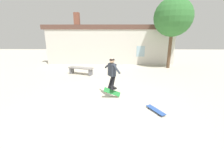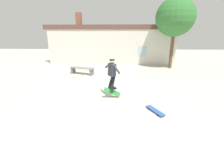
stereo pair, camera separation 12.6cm
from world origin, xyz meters
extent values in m
plane|color=beige|center=(0.00, 0.00, 0.00)|extent=(40.00, 40.00, 0.00)
cube|color=beige|center=(0.00, 7.84, 1.51)|extent=(11.14, 0.40, 3.02)
cube|color=brown|center=(0.00, 7.84, 3.21)|extent=(11.70, 0.52, 0.39)
cube|color=brown|center=(-2.79, 7.84, 3.89)|extent=(0.44, 0.44, 0.96)
cube|color=#99B7C6|center=(2.65, 7.63, 1.19)|extent=(0.70, 0.02, 0.90)
cylinder|color=brown|center=(4.74, 6.53, 1.40)|extent=(0.26, 0.26, 2.80)
sphere|color=#337033|center=(4.74, 6.53, 3.87)|extent=(2.84, 2.84, 2.84)
cube|color=gray|center=(-1.91, 4.44, 0.46)|extent=(1.78, 1.00, 0.08)
cube|color=slate|center=(-2.61, 4.68, 0.21)|extent=(0.24, 0.41, 0.42)
cube|color=slate|center=(-1.21, 4.19, 0.21)|extent=(0.24, 0.41, 0.42)
cube|color=#282D38|center=(0.28, 0.68, 1.27)|extent=(0.38, 0.42, 0.54)
sphere|color=tan|center=(0.28, 0.68, 1.66)|extent=(0.29, 0.29, 0.21)
ellipsoid|color=black|center=(0.28, 0.68, 1.70)|extent=(0.30, 0.30, 0.12)
cylinder|color=black|center=(0.24, 0.75, 0.74)|extent=(0.32, 0.20, 0.66)
cube|color=black|center=(0.26, 0.76, 0.45)|extent=(0.27, 0.22, 0.07)
cylinder|color=black|center=(0.33, 0.60, 0.74)|extent=(0.27, 0.28, 0.66)
cube|color=black|center=(0.35, 0.62, 0.45)|extent=(0.27, 0.22, 0.07)
cylinder|color=#282D38|center=(0.09, 0.99, 1.39)|extent=(0.32, 0.45, 0.33)
cylinder|color=#282D38|center=(0.48, 0.36, 1.39)|extent=(0.32, 0.45, 0.33)
cube|color=#237F38|center=(0.29, 0.64, 0.28)|extent=(0.74, 0.27, 0.48)
cylinder|color=#DB3D33|center=(0.51, 0.78, 0.24)|extent=(0.07, 0.06, 0.06)
cylinder|color=#DB3D33|center=(0.46, 0.66, 0.07)|extent=(0.07, 0.06, 0.06)
cylinder|color=#DB3D33|center=(0.08, 0.69, 0.44)|extent=(0.07, 0.06, 0.06)
cylinder|color=#DB3D33|center=(0.03, 0.57, 0.27)|extent=(0.07, 0.06, 0.06)
cube|color=#2D519E|center=(1.90, -0.52, 0.07)|extent=(0.58, 0.84, 0.02)
cylinder|color=black|center=(1.67, -0.35, 0.03)|extent=(0.04, 0.06, 0.05)
cylinder|color=black|center=(1.88, -0.24, 0.03)|extent=(0.04, 0.06, 0.05)
cylinder|color=black|center=(1.92, -0.80, 0.03)|extent=(0.04, 0.06, 0.05)
cylinder|color=black|center=(2.12, -0.70, 0.03)|extent=(0.04, 0.06, 0.05)
camera|label=1|loc=(0.38, -5.44, 2.80)|focal=24.00mm
camera|label=2|loc=(0.51, -5.44, 2.80)|focal=24.00mm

